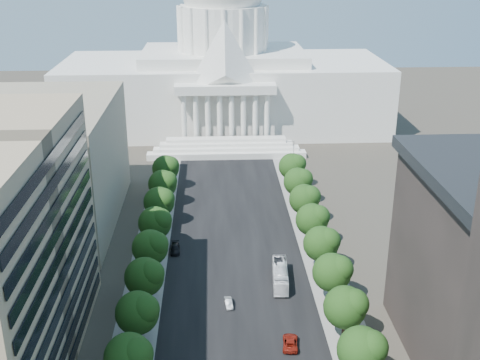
{
  "coord_description": "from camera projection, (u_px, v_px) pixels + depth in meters",
  "views": [
    {
      "loc": [
        -4.56,
        -40.54,
        64.8
      ],
      "look_at": [
        1.46,
        85.14,
        15.84
      ],
      "focal_mm": 45.0,
      "sensor_mm": 36.0,
      "label": 1
    }
  ],
  "objects": [
    {
      "name": "tree_r_j",
      "position": [
        293.0,
        166.0,
        171.44
      ],
      "size": [
        7.79,
        7.6,
        9.97
      ],
      "color": "#33261C",
      "rests_on": "ground"
    },
    {
      "name": "tree_l_c",
      "position": [
        130.0,
        356.0,
        91.65
      ],
      "size": [
        7.79,
        7.6,
        9.97
      ],
      "color": "#33261C",
      "rests_on": "ground"
    },
    {
      "name": "sidewalk_left",
      "position": [
        154.0,
        236.0,
        144.37
      ],
      "size": [
        8.0,
        260.0,
        0.02
      ],
      "primitive_type": "cube",
      "color": "gray",
      "rests_on": "ground"
    },
    {
      "name": "road_asphalt",
      "position": [
        233.0,
        234.0,
        145.22
      ],
      "size": [
        30.0,
        260.0,
        0.01
      ],
      "primitive_type": "cube",
      "color": "black",
      "rests_on": "ground"
    },
    {
      "name": "streetlight_f",
      "position": [
        292.0,
        151.0,
        185.89
      ],
      "size": [
        2.61,
        0.44,
        9.0
      ],
      "color": "gray",
      "rests_on": "ground"
    },
    {
      "name": "tree_l_g",
      "position": [
        156.0,
        222.0,
        136.33
      ],
      "size": [
        7.79,
        7.6,
        9.97
      ],
      "color": "#33261C",
      "rests_on": "ground"
    },
    {
      "name": "streetlight_e",
      "position": [
        304.0,
        180.0,
        162.61
      ],
      "size": [
        2.61,
        0.44,
        9.0
      ],
      "color": "gray",
      "rests_on": "ground"
    },
    {
      "name": "car_red",
      "position": [
        290.0,
        342.0,
        104.11
      ],
      "size": [
        3.23,
        5.86,
        1.55
      ],
      "primitive_type": "imported",
      "rotation": [
        0.0,
        0.0,
        3.02
      ],
      "color": "maroon",
      "rests_on": "ground"
    },
    {
      "name": "sidewalk_right",
      "position": [
        311.0,
        232.0,
        146.07
      ],
      "size": [
        8.0,
        260.0,
        0.02
      ],
      "primitive_type": "cube",
      "color": "gray",
      "rests_on": "ground"
    },
    {
      "name": "streetlight_b",
      "position": [
        375.0,
        356.0,
        92.8
      ],
      "size": [
        2.61,
        0.44,
        9.0
      ],
      "color": "gray",
      "rests_on": "ground"
    },
    {
      "name": "capitol",
      "position": [
        223.0,
        74.0,
        226.3
      ],
      "size": [
        120.0,
        56.0,
        73.0
      ],
      "color": "white",
      "rests_on": "ground"
    },
    {
      "name": "tree_l_i",
      "position": [
        164.0,
        183.0,
        158.67
      ],
      "size": [
        7.79,
        7.6,
        9.97
      ],
      "color": "#33261C",
      "rests_on": "ground"
    },
    {
      "name": "tree_l_d",
      "position": [
        139.0,
        312.0,
        102.82
      ],
      "size": [
        7.79,
        7.6,
        9.97
      ],
      "color": "#33261C",
      "rests_on": "ground"
    },
    {
      "name": "city_bus",
      "position": [
        280.0,
        275.0,
        123.52
      ],
      "size": [
        3.86,
        12.78,
        3.51
      ],
      "primitive_type": "imported",
      "rotation": [
        0.0,
        0.0,
        -0.07
      ],
      "color": "white",
      "rests_on": "ground"
    },
    {
      "name": "office_block_left_far",
      "position": [
        35.0,
        165.0,
        146.95
      ],
      "size": [
        38.0,
        52.0,
        30.0
      ],
      "primitive_type": "cube",
      "color": "gray",
      "rests_on": "ground"
    },
    {
      "name": "tree_l_h",
      "position": [
        160.0,
        201.0,
        147.5
      ],
      "size": [
        7.79,
        7.6,
        9.97
      ],
      "color": "#33261C",
      "rests_on": "ground"
    },
    {
      "name": "tree_r_h",
      "position": [
        306.0,
        198.0,
        149.1
      ],
      "size": [
        7.79,
        7.6,
        9.97
      ],
      "color": "#33261C",
      "rests_on": "ground"
    },
    {
      "name": "tree_r_f",
      "position": [
        323.0,
        243.0,
        126.76
      ],
      "size": [
        7.79,
        7.6,
        9.97
      ],
      "color": "#33261C",
      "rests_on": "ground"
    },
    {
      "name": "tree_r_i",
      "position": [
        299.0,
        181.0,
        160.27
      ],
      "size": [
        7.79,
        7.6,
        9.97
      ],
      "color": "#33261C",
      "rests_on": "ground"
    },
    {
      "name": "tree_l_f",
      "position": [
        151.0,
        247.0,
        125.16
      ],
      "size": [
        7.79,
        7.6,
        9.97
      ],
      "color": "#33261C",
      "rests_on": "ground"
    },
    {
      "name": "car_dark_b",
      "position": [
        175.0,
        249.0,
        136.49
      ],
      "size": [
        2.36,
        5.35,
        1.53
      ],
      "primitive_type": "imported",
      "rotation": [
        0.0,
        0.0,
        0.04
      ],
      "color": "black",
      "rests_on": "ground"
    },
    {
      "name": "tree_l_j",
      "position": [
        167.0,
        168.0,
        169.84
      ],
      "size": [
        7.79,
        7.6,
        9.97
      ],
      "color": "#33261C",
      "rests_on": "ground"
    },
    {
      "name": "tree_l_e",
      "position": [
        146.0,
        276.0,
        113.99
      ],
      "size": [
        7.79,
        7.6,
        9.97
      ],
      "color": "#33261C",
      "rests_on": "ground"
    },
    {
      "name": "car_silver",
      "position": [
        229.0,
        303.0,
        115.9
      ],
      "size": [
        1.76,
        3.99,
        1.28
      ],
      "primitive_type": "imported",
      "rotation": [
        0.0,
        0.0,
        0.11
      ],
      "color": "#A1A5A8",
      "rests_on": "ground"
    },
    {
      "name": "tree_r_e",
      "position": [
        334.0,
        272.0,
        115.59
      ],
      "size": [
        7.79,
        7.6,
        9.97
      ],
      "color": "#33261C",
      "rests_on": "ground"
    },
    {
      "name": "streetlight_d",
      "position": [
        319.0,
        219.0,
        139.34
      ],
      "size": [
        2.61,
        0.44,
        9.0
      ],
      "color": "gray",
      "rests_on": "ground"
    },
    {
      "name": "tree_r_d",
      "position": [
        347.0,
        306.0,
        104.42
      ],
      "size": [
        7.79,
        7.6,
        9.97
      ],
      "color": "#33261C",
      "rests_on": "ground"
    },
    {
      "name": "streetlight_c",
      "position": [
        341.0,
        274.0,
        116.07
      ],
      "size": [
        2.61,
        0.44,
        9.0
      ],
      "color": "gray",
      "rests_on": "ground"
    },
    {
      "name": "tree_r_g",
      "position": [
        314.0,
        219.0,
        137.93
      ],
      "size": [
        7.79,
        7.6,
        9.97
      ],
      "color": "#33261C",
      "rests_on": "ground"
    },
    {
      "name": "tree_r_c",
      "position": [
        364.0,
        349.0,
        93.25
      ],
      "size": [
        7.79,
        7.6,
        9.97
      ],
      "color": "#33261C",
      "rests_on": "ground"
    }
  ]
}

